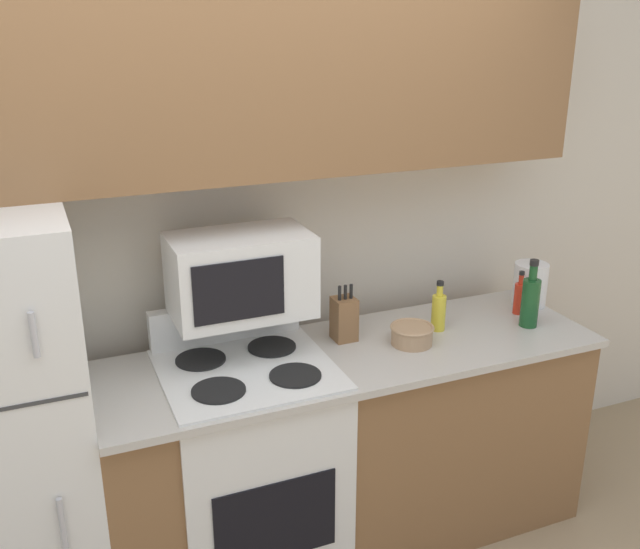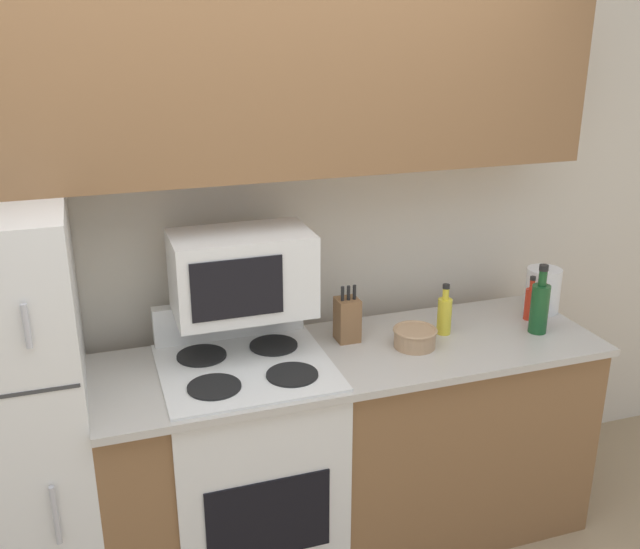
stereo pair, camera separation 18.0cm
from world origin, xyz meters
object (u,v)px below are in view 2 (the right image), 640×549
object	(u,v)px
bottle_cooking_spray	(444,314)
bottle_hot_sauce	(530,302)
bottle_wine_green	(540,306)
kettle	(543,290)
bowl	(415,337)
stove	(249,465)
knife_block	(347,319)
microwave	(242,273)

from	to	relation	value
bottle_cooking_spray	bottle_hot_sauce	bearing A→B (deg)	1.84
bottle_wine_green	kettle	distance (m)	0.25
bowl	bottle_cooking_spray	world-z (taller)	bottle_cooking_spray
stove	bowl	bearing A→B (deg)	-3.13
bottle_wine_green	bottle_hot_sauce	distance (m)	0.14
knife_block	bottle_wine_green	xyz separation A→B (m)	(0.79, -0.18, 0.02)
knife_block	bottle_wine_green	distance (m)	0.81
kettle	bottle_wine_green	bearing A→B (deg)	-128.38
stove	bottle_cooking_spray	size ratio (longest dim) A/B	4.92
bowl	bottle_wine_green	world-z (taller)	bottle_wine_green
bottle_hot_sauce	bottle_cooking_spray	distance (m)	0.43
bottle_cooking_spray	kettle	world-z (taller)	kettle
stove	knife_block	xyz separation A→B (m)	(0.45, 0.11, 0.53)
bowl	kettle	bearing A→B (deg)	12.67
kettle	microwave	bearing A→B (deg)	179.59
stove	microwave	bearing A→B (deg)	77.95
bottle_cooking_spray	bowl	bearing A→B (deg)	-155.21
bottle_hot_sauce	kettle	xyz separation A→B (m)	(0.11, 0.07, 0.02)
stove	kettle	distance (m)	1.50
kettle	bottle_hot_sauce	bearing A→B (deg)	-148.41
bottle_cooking_spray	microwave	bearing A→B (deg)	173.88
microwave	bottle_hot_sauce	bearing A→B (deg)	-3.43
stove	bottle_wine_green	xyz separation A→B (m)	(1.25, -0.07, 0.55)
stove	kettle	world-z (taller)	kettle
microwave	bowl	xyz separation A→B (m)	(0.66, -0.17, -0.29)
microwave	knife_block	world-z (taller)	microwave
stove	bottle_hot_sauce	bearing A→B (deg)	2.47
bottle_cooking_spray	kettle	distance (m)	0.54
bottle_wine_green	bottle_hot_sauce	bearing A→B (deg)	69.87
knife_block	bowl	bearing A→B (deg)	-32.01
kettle	bowl	bearing A→B (deg)	-167.33
bottle_wine_green	stove	bearing A→B (deg)	176.63
microwave	bowl	world-z (taller)	microwave
bowl	kettle	size ratio (longest dim) A/B	0.80
knife_block	stove	bearing A→B (deg)	-166.40
bowl	bottle_wine_green	xyz separation A→B (m)	(0.56, -0.04, 0.08)
knife_block	bottle_cooking_spray	distance (m)	0.41
knife_block	kettle	distance (m)	0.95
bowl	microwave	bearing A→B (deg)	165.66
stove	bottle_wine_green	bearing A→B (deg)	-3.37
bottle_wine_green	bottle_hot_sauce	xyz separation A→B (m)	(0.05, 0.13, -0.04)
stove	knife_block	distance (m)	0.71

